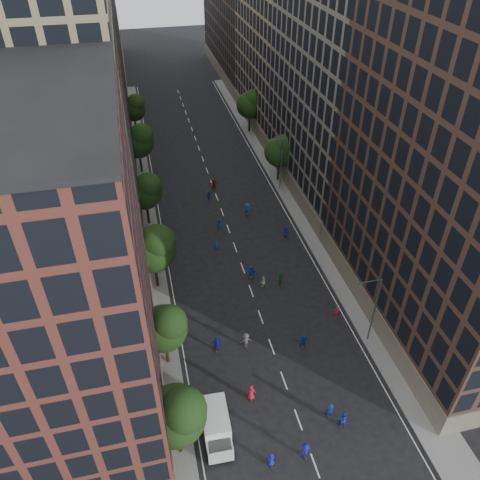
{
  "coord_description": "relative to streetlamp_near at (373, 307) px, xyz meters",
  "views": [
    {
      "loc": [
        -11.02,
        -18.32,
        40.23
      ],
      "look_at": [
        0.44,
        30.43,
        2.0
      ],
      "focal_mm": 35.0,
      "sensor_mm": 36.0,
      "label": 1
    }
  ],
  "objects": [
    {
      "name": "tree_right_b",
      "position": [
        1.02,
        55.85,
        0.79
      ],
      "size": [
        5.2,
        5.2,
        8.83
      ],
      "color": "black",
      "rests_on": "ground"
    },
    {
      "name": "tree_right_a",
      "position": [
        1.02,
        35.85,
        0.46
      ],
      "size": [
        5.0,
        5.0,
        8.39
      ],
      "color": "black",
      "rests_on": "ground"
    },
    {
      "name": "skater_10",
      "position": [
        -6.44,
        10.9,
        -4.22
      ],
      "size": [
        1.2,
        0.75,
        1.91
      ],
      "primitive_type": "imported",
      "rotation": [
        0.0,
        0.0,
        3.42
      ],
      "color": "#1E6638",
      "rests_on": "ground"
    },
    {
      "name": "bldg_left_a",
      "position": [
        -29.37,
        -1.0,
        9.83
      ],
      "size": [
        14.0,
        22.0,
        30.0
      ],
      "primitive_type": "cube",
      "color": "#5A2A22",
      "rests_on": "ground"
    },
    {
      "name": "bldg_left_e",
      "position": [
        -29.37,
        104.0,
        7.83
      ],
      "size": [
        14.0,
        40.0,
        26.0
      ],
      "primitive_type": "cube",
      "color": "#6B6258",
      "rests_on": "ground"
    },
    {
      "name": "skater_6",
      "position": [
        -14.15,
        -4.24,
        -4.23
      ],
      "size": [
        1.0,
        0.74,
        1.88
      ],
      "primitive_type": "imported",
      "rotation": [
        0.0,
        0.0,
        2.97
      ],
      "color": "#A91C2E",
      "rests_on": "ground"
    },
    {
      "name": "skater_14",
      "position": [
        -11.73,
        24.16,
        -4.33
      ],
      "size": [
        0.85,
        0.68,
        1.67
      ],
      "primitive_type": "imported",
      "rotation": [
        0.0,
        0.0,
        3.09
      ],
      "color": "#1346A1",
      "rests_on": "ground"
    },
    {
      "name": "streetlamp_near",
      "position": [
        0.0,
        0.0,
        0.0
      ],
      "size": [
        2.64,
        0.22,
        9.06
      ],
      "color": "#595B60",
      "rests_on": "ground"
    },
    {
      "name": "skater_17",
      "position": [
        -10.38,
        35.46,
        -4.27
      ],
      "size": [
        1.75,
        1.04,
        1.8
      ],
      "primitive_type": "imported",
      "rotation": [
        0.0,
        0.0,
        3.47
      ],
      "color": "maroon",
      "rests_on": "ground"
    },
    {
      "name": "tree_left_2",
      "position": [
        -21.36,
        13.83,
        1.19
      ],
      "size": [
        5.6,
        5.6,
        9.45
      ],
      "color": "black",
      "rests_on": "ground"
    },
    {
      "name": "skater_4",
      "position": [
        -16.25,
        2.38,
        -4.21
      ],
      "size": [
        1.2,
        0.73,
        1.91
      ],
      "primitive_type": "imported",
      "rotation": [
        0.0,
        0.0,
        2.89
      ],
      "color": "#1714A6",
      "rests_on": "ground"
    },
    {
      "name": "skater_12",
      "position": [
        -2.73,
        20.38,
        -4.36
      ],
      "size": [
        0.9,
        0.71,
        1.62
      ],
      "primitive_type": "imported",
      "rotation": [
        0.0,
        0.0,
        3.41
      ],
      "color": "#13209C",
      "rests_on": "ground"
    },
    {
      "name": "skater_8",
      "position": [
        -8.75,
        10.96,
        -4.4
      ],
      "size": [
        0.9,
        0.79,
        1.54
      ],
      "primitive_type": "imported",
      "rotation": [
        0.0,
        0.0,
        3.47
      ],
      "color": "silver",
      "rests_on": "ground"
    },
    {
      "name": "streetlamp_far",
      "position": [
        0.0,
        33.0,
        0.0
      ],
      "size": [
        2.64,
        0.22,
        9.06
      ],
      "color": "#595B60",
      "rests_on": "ground"
    },
    {
      "name": "skater_16",
      "position": [
        -11.73,
        32.27,
        -4.37
      ],
      "size": [
        0.95,
        0.43,
        1.6
      ],
      "primitive_type": "imported",
      "rotation": [
        0.0,
        0.0,
        3.1
      ],
      "color": "#162CB6",
      "rests_on": "ground"
    },
    {
      "name": "cargo_van",
      "position": [
        -18.16,
        -7.31,
        -3.68
      ],
      "size": [
        2.68,
        5.39,
        2.82
      ],
      "rotation": [
        0.0,
        0.0,
        -0.04
      ],
      "color": "white",
      "rests_on": "ground"
    },
    {
      "name": "tree_left_5",
      "position": [
        -21.39,
        59.86,
        0.51
      ],
      "size": [
        4.8,
        4.8,
        8.33
      ],
      "color": "black",
      "rests_on": "ground"
    },
    {
      "name": "skater_3",
      "position": [
        -11.0,
        -11.0,
        -4.27
      ],
      "size": [
        1.3,
        0.96,
        1.8
      ],
      "primitive_type": "imported",
      "rotation": [
        0.0,
        0.0,
        3.42
      ],
      "color": "#131297",
      "rests_on": "ground"
    },
    {
      "name": "skater_13",
      "position": [
        -13.04,
        19.29,
        -4.38
      ],
      "size": [
        0.58,
        0.39,
        1.57
      ],
      "primitive_type": "imported",
      "rotation": [
        0.0,
        0.0,
        3.17
      ],
      "color": "#1547AE",
      "rests_on": "ground"
    },
    {
      "name": "bldg_left_d",
      "position": [
        -29.37,
        70.0,
        10.83
      ],
      "size": [
        14.0,
        28.0,
        32.0
      ],
      "primitive_type": "cube",
      "color": "#2C211D",
      "rests_on": "ground"
    },
    {
      "name": "skater_7",
      "position": [
        -1.87,
        3.96,
        -4.36
      ],
      "size": [
        0.68,
        0.56,
        1.61
      ],
      "primitive_type": "imported",
      "rotation": [
        0.0,
        0.0,
        2.8
      ],
      "color": "#AD1C31",
      "rests_on": "ground"
    },
    {
      "name": "bldg_left_b",
      "position": [
        -29.37,
        23.0,
        11.83
      ],
      "size": [
        14.0,
        26.0,
        34.0
      ],
      "primitive_type": "cube",
      "color": "#897959",
      "rests_on": "ground"
    },
    {
      "name": "sidewalk_right",
      "position": [
        1.63,
        35.5,
        -5.09
      ],
      "size": [
        4.0,
        105.0,
        0.15
      ],
      "primitive_type": "cube",
      "color": "slate",
      "rests_on": "ground"
    },
    {
      "name": "sidewalk_left",
      "position": [
        -22.37,
        35.5,
        -5.09
      ],
      "size": [
        4.0,
        105.0,
        0.15
      ],
      "primitive_type": "cube",
      "color": "slate",
      "rests_on": "ground"
    },
    {
      "name": "skater_15",
      "position": [
        -6.8,
        27.0,
        -4.21
      ],
      "size": [
        1.35,
        0.93,
        1.91
      ],
      "primitive_type": "imported",
      "rotation": [
        0.0,
        0.0,
        3.33
      ],
      "color": "#1446A8",
      "rests_on": "ground"
    },
    {
      "name": "skater_9",
      "position": [
        -13.1,
        2.17,
        -4.22
      ],
      "size": [
        1.29,
        0.81,
        1.9
      ],
      "primitive_type": "imported",
      "rotation": [
        0.0,
        0.0,
        3.23
      ],
      "color": "#49484E",
      "rests_on": "ground"
    },
    {
      "name": "skater_11",
      "position": [
        -9.79,
        12.81,
        -4.22
      ],
      "size": [
        1.83,
        0.89,
        1.89
      ],
      "primitive_type": "imported",
      "rotation": [
        0.0,
        0.0,
        2.94
      ],
      "color": "#154DAB",
      "rests_on": "ground"
    },
    {
      "name": "tree_left_4",
      "position": [
        -21.37,
        43.84,
        0.93
      ],
      "size": [
        5.4,
        5.4,
        9.08
      ],
      "color": "black",
      "rests_on": "ground"
    },
    {
      "name": "tree_left_1",
      "position": [
        -21.39,
        1.86,
        0.38
      ],
      "size": [
        4.8,
        4.8,
        8.21
      ],
      "color": "black",
      "rests_on": "ground"
    },
    {
      "name": "tree_left_3",
      "position": [
        -21.38,
        27.85,
        0.65
      ],
      "size": [
        5.0,
        5.0,
        8.58
      ],
      "color": "black",
      "rests_on": "ground"
    },
    {
      "name": "bldg_right_c",
      "position": [
        8.63,
        59.0,
        12.33
      ],
      "size": [
        14.0,
        26.0,
        35.0
      ],
      "primitive_type": "cube",
      "color": "#897959",
      "rests_on": "ground"
    },
    {
      "name": "bldg_left_c",
      "position": [
        -29.37,
        46.0,
        8.83
      ],
      "size": [
        14.0,
        20.0,
        28.0
      ],
      "primitive_type": "cube",
      "color": "#5A2A22",
      "rests_on": "ground"
    },
    {
      "name": "skater_0",
      "position": [
        -14.09,
        -11.0,
        -4.38
      ],
      "size": [
        0.84,
        0.63,
        1.57
      ],
      "primitive_type": "imported",
      "rotation": [
        0.0,
        0.0,
        3.32
      ],
      "color": "#1617B5",
      "rests_on": "ground"
    },
    {
      "name": "skater_5",
      "position": [
        -7.07,
        0.72,
        -4.33
      ],
      "size": [
        1.61,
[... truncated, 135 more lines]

